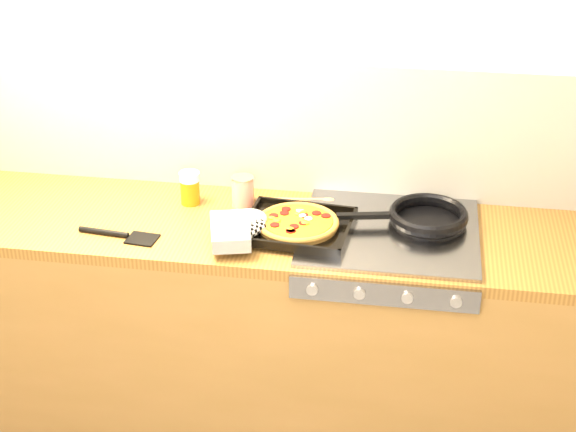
% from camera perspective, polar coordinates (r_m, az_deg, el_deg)
% --- Properties ---
extents(room_shell, '(3.20, 3.20, 3.20)m').
position_cam_1_polar(room_shell, '(3.23, -0.90, 5.78)').
color(room_shell, white).
rests_on(room_shell, ground).
extents(counter_run, '(3.20, 0.62, 0.90)m').
position_cam_1_polar(counter_run, '(3.31, -1.66, -7.39)').
color(counter_run, brown).
rests_on(counter_run, ground).
extents(stovetop, '(0.60, 0.56, 0.02)m').
position_cam_1_polar(stovetop, '(3.03, 6.61, -1.06)').
color(stovetop, gray).
rests_on(stovetop, counter_run).
extents(pizza_on_tray, '(0.49, 0.41, 0.06)m').
position_cam_1_polar(pizza_on_tray, '(2.98, -0.57, -0.59)').
color(pizza_on_tray, black).
rests_on(pizza_on_tray, stovetop).
extents(frying_pan, '(0.48, 0.32, 0.04)m').
position_cam_1_polar(frying_pan, '(3.07, 8.94, -0.07)').
color(frying_pan, black).
rests_on(frying_pan, stovetop).
extents(tomato_can, '(0.09, 0.09, 0.12)m').
position_cam_1_polar(tomato_can, '(3.18, -2.94, 1.59)').
color(tomato_can, '#A11D0D').
rests_on(tomato_can, counter_run).
extents(juice_glass, '(0.08, 0.08, 0.12)m').
position_cam_1_polar(juice_glass, '(3.21, -6.36, 1.83)').
color(juice_glass, orange).
rests_on(juice_glass, counter_run).
extents(wooden_spoon, '(0.30, 0.06, 0.02)m').
position_cam_1_polar(wooden_spoon, '(3.22, 0.98, 1.04)').
color(wooden_spoon, '#A67746').
rests_on(wooden_spoon, counter_run).
extents(black_spatula, '(0.29, 0.10, 0.02)m').
position_cam_1_polar(black_spatula, '(3.05, -10.83, -1.21)').
color(black_spatula, black).
rests_on(black_spatula, counter_run).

